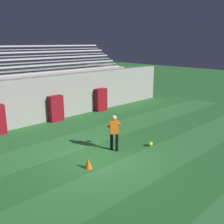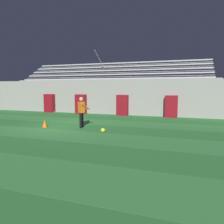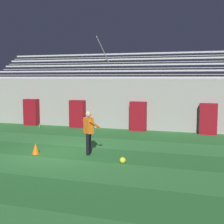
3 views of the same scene
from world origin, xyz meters
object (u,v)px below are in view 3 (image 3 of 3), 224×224
object	(u,v)px
water_bottle	(40,126)
padding_pillar_far_right	(208,119)
soccer_ball	(123,160)
goalkeeper	(89,130)
padding_pillar_far_left	(31,112)
traffic_cone	(36,149)
padding_pillar_gate_left	(77,114)
padding_pillar_gate_right	(138,116)

from	to	relation	value
water_bottle	padding_pillar_far_right	bearing A→B (deg)	5.28
padding_pillar_far_right	soccer_ball	world-z (taller)	padding_pillar_far_right
padding_pillar_far_right	goalkeeper	bearing A→B (deg)	-126.51
padding_pillar_far_left	traffic_cone	world-z (taller)	padding_pillar_far_left
padding_pillar_far_left	traffic_cone	distance (m)	7.70
padding_pillar_gate_left	water_bottle	size ratio (longest dim) A/B	6.74
padding_pillar_gate_left	water_bottle	xyz separation A→B (m)	(-2.04, -0.87, -0.69)
water_bottle	padding_pillar_gate_right	bearing A→B (deg)	8.69
traffic_cone	goalkeeper	bearing A→B (deg)	16.51
padding_pillar_gate_right	soccer_ball	world-z (taller)	padding_pillar_gate_right
goalkeeper	soccer_ball	size ratio (longest dim) A/B	7.59
goalkeeper	traffic_cone	size ratio (longest dim) A/B	3.98
goalkeeper	traffic_cone	bearing A→B (deg)	-163.49
goalkeeper	padding_pillar_gate_right	bearing A→B (deg)	84.27
padding_pillar_gate_right	goalkeeper	bearing A→B (deg)	-95.73
goalkeeper	water_bottle	world-z (taller)	goalkeeper
padding_pillar_gate_left	padding_pillar_far_right	size ratio (longest dim) A/B	1.00
padding_pillar_far_left	goalkeeper	world-z (taller)	goalkeeper
padding_pillar_gate_right	padding_pillar_far_left	size ratio (longest dim) A/B	1.00
padding_pillar_far_right	goalkeeper	world-z (taller)	goalkeeper
padding_pillar_gate_left	padding_pillar_far_right	xyz separation A→B (m)	(7.40, 0.00, 0.00)
padding_pillar_gate_left	padding_pillar_gate_right	xyz separation A→B (m)	(3.67, 0.00, 0.00)
padding_pillar_far_right	traffic_cone	distance (m)	9.03
soccer_ball	traffic_cone	xyz separation A→B (m)	(-3.58, 0.27, 0.10)
padding_pillar_far_left	goalkeeper	distance (m)	8.51
goalkeeper	traffic_cone	distance (m)	2.21
padding_pillar_gate_left	soccer_ball	bearing A→B (deg)	-55.12
padding_pillar_gate_left	goalkeeper	distance (m)	6.60
padding_pillar_gate_right	traffic_cone	distance (m)	6.95
soccer_ball	traffic_cone	size ratio (longest dim) A/B	0.52
padding_pillar_far_right	soccer_ball	xyz separation A→B (m)	(-2.73, -6.69, -0.70)
padding_pillar_gate_left	soccer_ball	xyz separation A→B (m)	(4.67, -6.69, -0.70)
padding_pillar_gate_right	padding_pillar_far_right	distance (m)	3.73
padding_pillar_far_left	soccer_ball	distance (m)	10.29
padding_pillar_far_left	padding_pillar_far_right	xyz separation A→B (m)	(10.52, 0.00, 0.00)
goalkeeper	water_bottle	distance (m)	7.18
traffic_cone	soccer_ball	bearing A→B (deg)	-4.26
padding_pillar_gate_right	padding_pillar_far_right	xyz separation A→B (m)	(3.73, 0.00, 0.00)
padding_pillar_gate_left	padding_pillar_gate_right	distance (m)	3.67
soccer_ball	water_bottle	size ratio (longest dim) A/B	0.92
padding_pillar_far_right	soccer_ball	distance (m)	7.26
traffic_cone	water_bottle	world-z (taller)	traffic_cone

